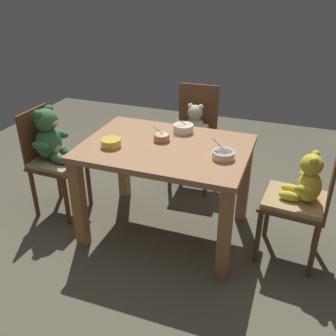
{
  "coord_description": "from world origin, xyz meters",
  "views": [
    {
      "loc": [
        0.82,
        -2.22,
        1.8
      ],
      "look_at": [
        0.0,
        0.05,
        0.51
      ],
      "focal_mm": 40.58,
      "sensor_mm": 36.0,
      "label": 1
    }
  ],
  "objects": [
    {
      "name": "ground_plane",
      "position": [
        0.0,
        0.0,
        -0.02
      ],
      "size": [
        5.2,
        5.2,
        0.04
      ],
      "color": "#5B5645"
    },
    {
      "name": "dining_table",
      "position": [
        0.0,
        0.0,
        0.58
      ],
      "size": [
        1.14,
        0.81,
        0.71
      ],
      "color": "#A2714B",
      "rests_on": "ground_plane"
    },
    {
      "name": "teddy_chair_near_right",
      "position": [
        0.94,
        0.02,
        0.52
      ],
      "size": [
        0.44,
        0.4,
        0.86
      ],
      "rotation": [
        0.0,
        0.0,
        3.06
      ],
      "color": "brown",
      "rests_on": "ground_plane"
    },
    {
      "name": "teddy_chair_near_left",
      "position": [
        -0.93,
        -0.03,
        0.57
      ],
      "size": [
        0.38,
        0.38,
        0.89
      ],
      "rotation": [
        0.0,
        0.0,
        -0.04
      ],
      "color": "brown",
      "rests_on": "ground_plane"
    },
    {
      "name": "teddy_chair_far_center",
      "position": [
        -0.02,
        0.78,
        0.52
      ],
      "size": [
        0.4,
        0.39,
        0.9
      ],
      "rotation": [
        0.0,
        0.0,
        -1.53
      ],
      "color": "brown",
      "rests_on": "ground_plane"
    },
    {
      "name": "porridge_bowl_terracotta_center",
      "position": [
        -0.05,
        0.07,
        0.74
      ],
      "size": [
        0.12,
        0.11,
        0.1
      ],
      "color": "#BB774D",
      "rests_on": "dining_table"
    },
    {
      "name": "porridge_bowl_white_far_center",
      "position": [
        0.04,
        0.27,
        0.75
      ],
      "size": [
        0.15,
        0.15,
        0.13
      ],
      "color": "white",
      "rests_on": "dining_table"
    },
    {
      "name": "porridge_bowl_cream_near_right",
      "position": [
        0.41,
        -0.06,
        0.74
      ],
      "size": [
        0.15,
        0.14,
        0.12
      ],
      "color": "beige",
      "rests_on": "dining_table"
    },
    {
      "name": "porridge_bowl_yellow_near_left",
      "position": [
        -0.34,
        -0.14,
        0.74
      ],
      "size": [
        0.14,
        0.14,
        0.05
      ],
      "color": "yellow",
      "rests_on": "dining_table"
    }
  ]
}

